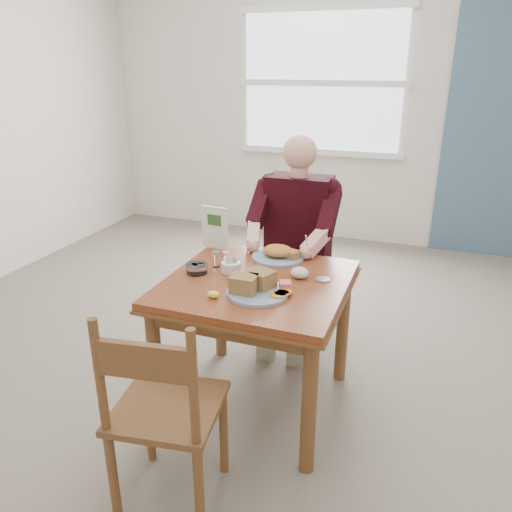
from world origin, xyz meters
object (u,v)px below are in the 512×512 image
at_px(chair_near, 164,412).
at_px(diner, 295,228).
at_px(near_plate, 256,286).
at_px(far_plate, 279,254).
at_px(table, 257,300).
at_px(chair_far, 298,272).

distance_m(chair_near, diner, 1.53).
height_order(near_plate, far_plate, near_plate).
relative_size(table, chair_near, 0.97).
distance_m(diner, near_plate, 0.86).
relative_size(table, diner, 0.66).
xyz_separation_m(table, chair_near, (-0.11, -0.78, -0.16)).
bearing_deg(chair_near, diner, 85.70).
height_order(table, chair_near, chair_near).
bearing_deg(table, far_plate, 87.32).
relative_size(near_plate, far_plate, 0.90).
xyz_separation_m(near_plate, far_plate, (-0.04, 0.47, -0.01)).
height_order(table, near_plate, near_plate).
bearing_deg(far_plate, table, -92.68).
relative_size(table, far_plate, 2.47).
height_order(table, chair_far, chair_far).
height_order(chair_far, near_plate, chair_far).
distance_m(table, chair_near, 0.80).
xyz_separation_m(chair_near, far_plate, (0.13, 1.10, 0.30)).
bearing_deg(near_plate, table, 109.22).
relative_size(table, chair_far, 0.97).
xyz_separation_m(chair_far, near_plate, (0.05, -0.95, 0.31)).
bearing_deg(diner, table, -90.00).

